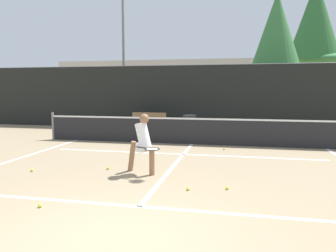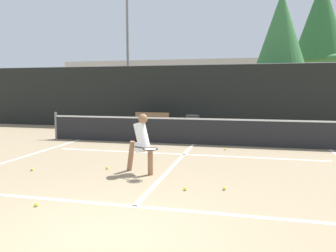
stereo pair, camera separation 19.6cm
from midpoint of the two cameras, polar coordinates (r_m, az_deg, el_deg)
ground_plane at (r=4.64m, az=-11.09°, el=-18.89°), size 100.00×100.00×0.00m
court_baseline_near at (r=5.71m, az=-6.04°, el=-13.79°), size 11.00×0.10×0.01m
court_service_line at (r=9.97m, az=2.13°, el=-4.95°), size 8.25×0.10×0.01m
court_center_mark at (r=8.69m, az=0.59°, el=-6.65°), size 0.10×6.42×0.01m
court_sideline_left at (r=10.54m, az=-24.29°, el=-4.90°), size 0.10×7.42×0.01m
net at (r=11.72m, az=3.73°, el=-0.72°), size 11.09×0.09×1.07m
fence_back at (r=16.04m, az=6.09°, el=4.98°), size 24.00×0.06×3.15m
player_practicing at (r=7.66m, az=-5.15°, el=-2.60°), size 1.01×0.87×1.41m
tennis_ball_scattered_0 at (r=8.29m, az=-11.09°, el=-7.21°), size 0.07×0.07×0.07m
tennis_ball_scattered_1 at (r=6.53m, az=2.66°, el=-10.86°), size 0.07×0.07×0.07m
tennis_ball_scattered_2 at (r=8.63m, az=-23.22°, el=-7.08°), size 0.07×0.07×0.07m
tennis_ball_scattered_3 at (r=10.83m, az=9.22°, el=-3.95°), size 0.07×0.07×0.07m
tennis_ball_scattered_4 at (r=6.07m, az=-22.28°, el=-12.70°), size 0.07×0.07×0.07m
tennis_ball_scattered_5 at (r=6.65m, az=9.43°, el=-10.61°), size 0.07×0.07×0.07m
courtside_bench at (r=15.55m, az=-3.78°, el=0.90°), size 1.66×0.39×0.86m
trash_bin at (r=14.81m, az=3.41°, el=0.37°), size 0.61×0.61×0.80m
parked_car at (r=19.06m, az=3.33°, el=2.48°), size 1.80×4.61×1.54m
floodlight_mast at (r=21.47m, az=-8.11°, el=17.36°), size 1.10×0.24×9.71m
tree_west at (r=20.54m, az=18.10°, el=15.53°), size 2.83×2.83×7.54m
tree_mid at (r=25.26m, az=25.23°, el=10.26°), size 3.96×3.96×4.40m
tree_east at (r=25.35m, az=24.03°, el=16.54°), size 3.53×3.53×9.41m
building_far at (r=34.65m, az=9.39°, el=7.25°), size 36.00×2.40×4.99m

